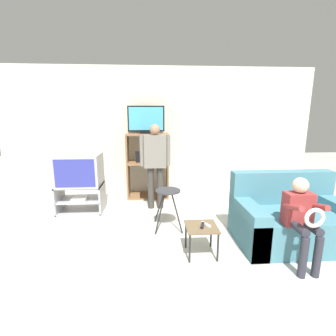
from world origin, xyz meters
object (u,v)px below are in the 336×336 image
object	(u,v)px
snack_table	(201,230)
tv_stand	(81,198)
person_standing_adult	(155,159)
person_seated_child	(302,215)
television_flat	(146,120)
television_main	(79,170)
folding_stool	(168,196)
couch	(290,220)
media_shelf	(148,165)
remote_control_black	(202,225)
remote_control_white	(206,224)

from	to	relation	value
snack_table	tv_stand	bearing A→B (deg)	140.63
person_standing_adult	person_seated_child	world-z (taller)	person_standing_adult
television_flat	television_main	bearing A→B (deg)	-150.20
tv_stand	folding_stool	world-z (taller)	folding_stool
folding_stool	couch	distance (m)	1.67
television_flat	person_seated_child	world-z (taller)	television_flat
media_shelf	remote_control_black	bearing A→B (deg)	-73.00
media_shelf	remote_control_white	size ratio (longest dim) A/B	9.00
snack_table	remote_control_white	world-z (taller)	remote_control_white
media_shelf	remote_control_white	world-z (taller)	media_shelf
folding_stool	couch	world-z (taller)	couch
television_flat	person_standing_adult	size ratio (longest dim) A/B	0.47
snack_table	remote_control_black	size ratio (longest dim) A/B	2.57
television_main	folding_stool	world-z (taller)	television_main
television_flat	folding_stool	distance (m)	1.80
remote_control_black	person_seated_child	xyz separation A→B (m)	(1.02, -0.27, 0.21)
couch	person_standing_adult	distance (m)	2.27
tv_stand	couch	bearing A→B (deg)	-22.30
television_main	remote_control_black	distance (m)	2.40
media_shelf	remote_control_white	xyz separation A→B (m)	(0.72, -2.17, -0.28)
remote_control_white	snack_table	bearing A→B (deg)	169.30
tv_stand	media_shelf	xyz separation A→B (m)	(1.16, 0.70, 0.43)
folding_stool	person_seated_child	world-z (taller)	person_seated_child
television_main	couch	distance (m)	3.33
person_standing_adult	person_seated_child	bearing A→B (deg)	-49.68
tv_stand	television_main	size ratio (longest dim) A/B	1.07
remote_control_white	couch	world-z (taller)	couch
television_main	person_standing_adult	size ratio (longest dim) A/B	0.48
media_shelf	snack_table	bearing A→B (deg)	-73.20
folding_stool	remote_control_black	world-z (taller)	folding_stool
person_standing_adult	tv_stand	bearing A→B (deg)	-177.30
television_flat	folding_stool	xyz separation A→B (m)	(0.33, -1.42, -1.06)
remote_control_black	remote_control_white	world-z (taller)	same
television_main	remote_control_black	world-z (taller)	television_main
media_shelf	folding_stool	bearing A→B (deg)	-77.80
folding_stool	television_flat	bearing A→B (deg)	103.03
folding_stool	snack_table	world-z (taller)	folding_stool
tv_stand	person_standing_adult	size ratio (longest dim) A/B	0.51
media_shelf	remote_control_white	bearing A→B (deg)	-71.73
television_flat	person_standing_adult	xyz separation A→B (m)	(0.16, -0.61, -0.64)
folding_stool	person_seated_child	bearing A→B (deg)	-36.38
media_shelf	tv_stand	bearing A→B (deg)	-148.88
couch	remote_control_white	bearing A→B (deg)	-169.32
remote_control_black	person_standing_adult	size ratio (longest dim) A/B	0.10
snack_table	remote_control_white	bearing A→B (deg)	18.61
television_flat	person_seated_child	xyz separation A→B (m)	(1.71, -2.43, -0.96)
tv_stand	television_main	bearing A→B (deg)	73.86
snack_table	television_main	bearing A→B (deg)	140.14
television_main	remote_control_black	size ratio (longest dim) A/B	4.97
media_shelf	folding_stool	world-z (taller)	media_shelf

